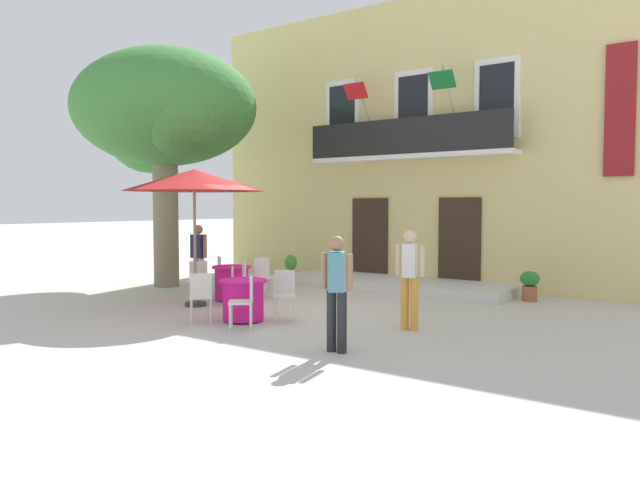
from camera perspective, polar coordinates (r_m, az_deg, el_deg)
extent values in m
plane|color=beige|center=(12.57, -5.75, -6.36)|extent=(120.00, 120.00, 0.00)
cube|color=#DBC67F|center=(17.90, 11.79, 8.50)|extent=(13.00, 4.00, 7.50)
cube|color=#332319|center=(16.65, 4.74, -0.01)|extent=(1.10, 0.08, 2.30)
cube|color=#332319|center=(15.47, 13.02, -0.33)|extent=(1.10, 0.08, 2.30)
cube|color=silver|center=(17.28, 2.16, 11.76)|extent=(1.10, 0.08, 1.90)
cube|color=black|center=(17.26, 2.11, 11.77)|extent=(0.84, 0.04, 1.60)
cube|color=silver|center=(16.18, 8.82, 12.30)|extent=(1.10, 0.08, 1.90)
cube|color=black|center=(16.16, 8.77, 12.32)|extent=(0.84, 0.04, 1.60)
cube|color=silver|center=(15.32, 16.36, 12.72)|extent=(1.10, 0.08, 1.90)
cube|color=black|center=(15.30, 16.33, 12.74)|extent=(0.84, 0.04, 1.60)
cube|color=silver|center=(15.78, 8.31, 7.75)|extent=(5.60, 0.65, 0.12)
cube|color=black|center=(15.56, 7.82, 9.70)|extent=(5.60, 0.06, 0.90)
cylinder|color=#B2B2B7|center=(16.38, 4.24, 12.58)|extent=(0.04, 0.95, 1.33)
cube|color=red|center=(16.06, 3.38, 13.86)|extent=(0.60, 0.29, 0.38)
cylinder|color=#B2B2B7|center=(15.28, 12.15, 13.19)|extent=(0.04, 0.95, 1.33)
cube|color=#146B2D|center=(14.93, 11.45, 14.61)|extent=(0.60, 0.29, 0.38)
cylinder|color=#995638|center=(16.99, 1.38, 8.15)|extent=(0.32, 0.32, 0.29)
ellipsoid|color=#2D7533|center=(17.03, 1.38, 9.45)|extent=(0.41, 0.41, 0.49)
cylinder|color=#995638|center=(16.38, 4.74, 8.36)|extent=(0.34, 0.34, 0.31)
ellipsoid|color=#4C8E38|center=(16.40, 4.75, 9.37)|extent=(0.45, 0.45, 0.27)
cylinder|color=#47423D|center=(15.81, 8.36, 8.42)|extent=(0.29, 0.29, 0.26)
ellipsoid|color=#2D7533|center=(15.84, 8.36, 9.48)|extent=(0.37, 0.37, 0.33)
cylinder|color=#995638|center=(15.32, 12.22, 8.57)|extent=(0.25, 0.25, 0.27)
ellipsoid|color=#4C8E38|center=(15.35, 12.23, 9.59)|extent=(0.33, 0.33, 0.29)
cylinder|color=#47423D|center=(14.90, 16.33, 8.77)|extent=(0.29, 0.29, 0.32)
ellipsoid|color=#4C8E38|center=(14.94, 16.35, 10.10)|extent=(0.38, 0.38, 0.38)
cube|color=maroon|center=(14.56, 26.47, 10.93)|extent=(0.60, 0.06, 2.80)
cube|color=silver|center=(15.30, 7.12, -4.17)|extent=(5.92, 1.91, 0.25)
cylinder|color=#7F755B|center=(16.12, -14.34, 1.47)|extent=(0.64, 0.64, 3.24)
ellipsoid|color=#3D7F38|center=(16.30, -14.50, 11.99)|extent=(4.93, 4.44, 2.96)
sphere|color=#3D7F38|center=(17.68, -15.78, 10.07)|extent=(2.46, 2.46, 2.46)
sphere|color=#3D7F38|center=(15.03, -12.88, 11.82)|extent=(2.22, 2.22, 2.22)
cylinder|color=#DB1984|center=(13.55, -8.34, -4.09)|extent=(0.74, 0.74, 0.68)
cylinder|color=#DB1984|center=(13.51, -8.36, -2.54)|extent=(0.86, 0.86, 0.04)
cylinder|color=#2D2823|center=(13.60, -8.33, -5.58)|extent=(0.44, 0.44, 0.03)
cylinder|color=silver|center=(14.49, -8.18, -4.19)|extent=(0.04, 0.04, 0.45)
cylinder|color=silver|center=(14.16, -7.98, -4.36)|extent=(0.04, 0.04, 0.45)
cylinder|color=silver|center=(14.45, -9.52, -4.22)|extent=(0.04, 0.04, 0.45)
cylinder|color=silver|center=(14.12, -9.35, -4.40)|extent=(0.04, 0.04, 0.45)
cube|color=silver|center=(14.27, -8.77, -3.32)|extent=(0.56, 0.56, 0.04)
cube|color=silver|center=(14.23, -9.49, -2.42)|extent=(0.32, 0.27, 0.42)
cylinder|color=silver|center=(13.60, -12.30, -4.73)|extent=(0.04, 0.04, 0.45)
cylinder|color=silver|center=(13.64, -10.88, -4.68)|extent=(0.04, 0.04, 0.45)
cylinder|color=silver|center=(13.26, -12.12, -4.92)|extent=(0.04, 0.04, 0.45)
cylinder|color=silver|center=(13.31, -10.67, -4.88)|extent=(0.04, 0.04, 0.45)
cube|color=silver|center=(13.42, -11.50, -3.77)|extent=(0.56, 0.56, 0.04)
cube|color=silver|center=(13.21, -11.41, -2.87)|extent=(0.25, 0.33, 0.42)
cylinder|color=silver|center=(12.64, -8.64, -5.29)|extent=(0.04, 0.04, 0.45)
cylinder|color=silver|center=(12.98, -8.80, -5.07)|extent=(0.04, 0.04, 0.45)
cylinder|color=silver|center=(12.68, -7.11, -5.25)|extent=(0.04, 0.04, 0.45)
cylinder|color=silver|center=(13.02, -7.31, -5.03)|extent=(0.04, 0.04, 0.45)
cube|color=silver|center=(12.80, -7.97, -4.07)|extent=(0.56, 0.56, 0.04)
cube|color=silver|center=(12.79, -7.18, -3.03)|extent=(0.32, 0.27, 0.42)
cylinder|color=silver|center=(13.67, -4.42, -4.62)|extent=(0.04, 0.04, 0.45)
cylinder|color=silver|center=(13.57, -5.78, -4.68)|extent=(0.04, 0.04, 0.45)
cylinder|color=silver|center=(13.99, -4.87, -4.44)|extent=(0.04, 0.04, 0.45)
cylinder|color=silver|center=(13.89, -6.20, -4.50)|extent=(0.04, 0.04, 0.45)
cube|color=silver|center=(13.75, -5.32, -3.55)|extent=(0.55, 0.55, 0.04)
cube|color=silver|center=(13.89, -5.56, -2.52)|extent=(0.23, 0.35, 0.42)
cylinder|color=#DB1984|center=(11.08, -7.26, -5.73)|extent=(0.74, 0.74, 0.68)
cylinder|color=#DB1984|center=(11.03, -7.28, -3.83)|extent=(0.86, 0.86, 0.04)
cylinder|color=#2D2823|center=(11.14, -7.25, -7.54)|extent=(0.44, 0.44, 0.03)
cylinder|color=silver|center=(10.21, -8.50, -7.34)|extent=(0.04, 0.04, 0.45)
cylinder|color=silver|center=(10.54, -8.36, -7.00)|extent=(0.04, 0.04, 0.45)
cylinder|color=silver|center=(10.19, -6.58, -7.35)|extent=(0.04, 0.04, 0.45)
cylinder|color=silver|center=(10.52, -6.50, -7.01)|extent=(0.04, 0.04, 0.45)
cube|color=silver|center=(10.32, -7.49, -5.83)|extent=(0.56, 0.56, 0.04)
cube|color=silver|center=(10.28, -6.50, -4.57)|extent=(0.27, 0.32, 0.42)
cylinder|color=silver|center=(10.89, -2.47, -6.64)|extent=(0.04, 0.04, 0.45)
cylinder|color=silver|center=(10.90, -4.27, -6.64)|extent=(0.04, 0.04, 0.45)
cylinder|color=silver|center=(11.23, -2.47, -6.34)|extent=(0.04, 0.04, 0.45)
cylinder|color=silver|center=(11.23, -4.21, -6.34)|extent=(0.04, 0.04, 0.45)
cube|color=silver|center=(11.02, -3.36, -5.23)|extent=(0.56, 0.56, 0.04)
cube|color=silver|center=(11.17, -3.35, -3.93)|extent=(0.32, 0.27, 0.42)
cylinder|color=silver|center=(12.01, -6.57, -5.72)|extent=(0.04, 0.04, 0.45)
cylinder|color=silver|center=(11.68, -6.50, -5.98)|extent=(0.04, 0.04, 0.45)
cylinder|color=silver|center=(12.01, -8.20, -5.74)|extent=(0.04, 0.04, 0.45)
cylinder|color=silver|center=(11.67, -8.18, -6.00)|extent=(0.04, 0.04, 0.45)
cube|color=silver|center=(11.81, -7.37, -4.69)|extent=(0.57, 0.57, 0.04)
cube|color=silver|center=(11.77, -8.26, -3.59)|extent=(0.30, 0.30, 0.42)
cylinder|color=silver|center=(11.26, -12.01, -6.38)|extent=(0.04, 0.04, 0.45)
cylinder|color=silver|center=(11.25, -10.27, -6.36)|extent=(0.04, 0.04, 0.45)
cylinder|color=silver|center=(10.93, -12.06, -6.68)|extent=(0.04, 0.04, 0.45)
cylinder|color=silver|center=(10.92, -10.27, -6.66)|extent=(0.04, 0.04, 0.45)
cube|color=silver|center=(11.05, -11.17, -5.27)|extent=(0.57, 0.57, 0.04)
cube|color=silver|center=(10.84, -11.20, -4.20)|extent=(0.29, 0.30, 0.42)
cylinder|color=#997A56|center=(12.82, -11.73, -0.48)|extent=(0.06, 0.06, 2.55)
cylinder|color=#333333|center=(12.96, -11.66, -5.94)|extent=(0.44, 0.44, 0.08)
cone|color=#B21E1E|center=(12.81, -11.80, 5.56)|extent=(2.90, 2.90, 0.45)
cylinder|color=slate|center=(17.07, -2.78, -3.33)|extent=(0.27, 0.27, 0.28)
ellipsoid|color=#4C8E38|center=(17.04, -2.78, -2.14)|extent=(0.35, 0.35, 0.43)
cylinder|color=#995638|center=(14.08, 19.17, -4.80)|extent=(0.32, 0.32, 0.33)
ellipsoid|color=#2D7533|center=(14.04, 19.20, -3.46)|extent=(0.42, 0.42, 0.33)
cylinder|color=#232328|center=(8.75, 1.09, -7.66)|extent=(0.14, 0.14, 0.88)
cylinder|color=#232328|center=(8.65, 2.08, -7.78)|extent=(0.14, 0.14, 0.88)
cube|color=teal|center=(8.59, 1.59, -3.00)|extent=(0.36, 0.40, 0.56)
sphere|color=#9E7051|center=(8.56, 1.60, -0.34)|extent=(0.22, 0.22, 0.22)
cylinder|color=#9E7051|center=(8.72, 0.39, -2.91)|extent=(0.09, 0.09, 0.52)
cylinder|color=#9E7051|center=(8.47, 2.83, -3.09)|extent=(0.09, 0.09, 0.52)
cylinder|color=silver|center=(14.90, -11.60, -3.26)|extent=(0.14, 0.14, 0.84)
cylinder|color=silver|center=(14.77, -11.13, -3.31)|extent=(0.14, 0.14, 0.84)
cube|color=#1E2347|center=(14.77, -11.40, -0.58)|extent=(0.35, 0.24, 0.56)
sphere|color=#9E7051|center=(14.75, -11.42, 0.97)|extent=(0.22, 0.22, 0.22)
cylinder|color=#9E7051|center=(14.93, -11.97, -0.54)|extent=(0.09, 0.09, 0.52)
cylinder|color=#9E7051|center=(14.61, -10.81, -0.61)|extent=(0.09, 0.09, 0.52)
cylinder|color=gold|center=(10.35, 8.00, -5.91)|extent=(0.14, 0.14, 0.90)
cylinder|color=gold|center=(10.27, 8.90, -5.99)|extent=(0.14, 0.14, 0.90)
cube|color=white|center=(10.22, 8.48, -1.90)|extent=(0.32, 0.39, 0.56)
sphere|color=beige|center=(10.19, 8.50, 0.34)|extent=(0.22, 0.22, 0.22)
cylinder|color=beige|center=(10.32, 7.40, -1.84)|extent=(0.09, 0.09, 0.52)
cylinder|color=beige|center=(10.12, 9.59, -1.96)|extent=(0.09, 0.09, 0.52)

